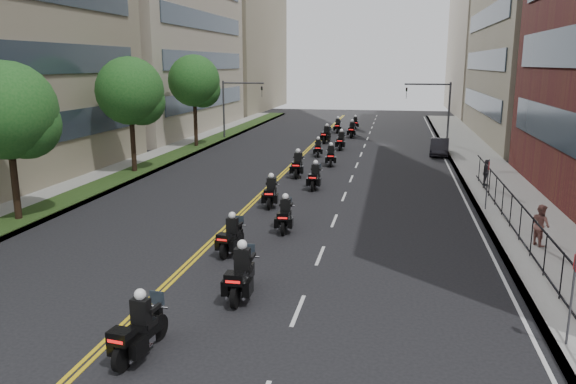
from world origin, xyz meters
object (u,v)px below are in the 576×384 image
(parked_sedan, at_px, (440,147))
(motorcycle_12, at_px, (338,126))
(motorcycle_0, at_px, (139,331))
(motorcycle_11, at_px, (352,130))
(motorcycle_3, at_px, (285,216))
(motorcycle_2, at_px, (231,237))
(motorcycle_7, at_px, (331,157))
(motorcycle_6, at_px, (298,166))
(motorcycle_13, at_px, (355,123))
(motorcycle_5, at_px, (315,178))
(motorcycle_9, at_px, (341,141))
(motorcycle_8, at_px, (318,149))
(motorcycle_10, at_px, (326,135))
(motorcycle_1, at_px, (241,275))
(pedestrian_b, at_px, (541,225))
(pedestrian_c, at_px, (486,173))
(motorcycle_4, at_px, (271,193))

(parked_sedan, bearing_deg, motorcycle_12, 130.50)
(motorcycle_0, distance_m, parked_sedan, 35.55)
(motorcycle_11, bearing_deg, parked_sedan, -50.08)
(motorcycle_3, bearing_deg, motorcycle_0, -101.77)
(motorcycle_2, bearing_deg, motorcycle_7, 91.48)
(motorcycle_6, bearing_deg, motorcycle_13, 83.51)
(motorcycle_3, relative_size, motorcycle_5, 0.98)
(motorcycle_0, bearing_deg, motorcycle_9, 95.09)
(motorcycle_5, bearing_deg, motorcycle_3, -89.48)
(motorcycle_7, relative_size, motorcycle_8, 1.07)
(motorcycle_13, bearing_deg, motorcycle_0, -99.01)
(motorcycle_10, bearing_deg, motorcycle_13, 89.61)
(motorcycle_8, relative_size, motorcycle_9, 0.88)
(motorcycle_5, distance_m, motorcycle_9, 15.72)
(motorcycle_10, bearing_deg, motorcycle_7, -73.50)
(motorcycle_6, height_order, motorcycle_7, motorcycle_6)
(motorcycle_5, height_order, motorcycle_8, motorcycle_5)
(motorcycle_6, xyz_separation_m, motorcycle_10, (-0.10, 16.14, -0.01))
(motorcycle_1, xyz_separation_m, pedestrian_b, (10.36, 6.87, 0.25))
(motorcycle_6, relative_size, motorcycle_9, 1.04)
(motorcycle_12, bearing_deg, pedestrian_c, -67.89)
(motorcycle_3, distance_m, parked_sedan, 24.25)
(motorcycle_1, xyz_separation_m, motorcycle_6, (-1.59, 19.44, -0.01))
(motorcycle_10, relative_size, pedestrian_c, 1.56)
(motorcycle_6, bearing_deg, motorcycle_10, 87.27)
(motorcycle_10, xyz_separation_m, pedestrian_b, (12.05, -28.71, 0.27))
(motorcycle_2, bearing_deg, motorcycle_3, 72.43)
(motorcycle_6, bearing_deg, parked_sedan, 44.92)
(motorcycle_6, xyz_separation_m, pedestrian_b, (11.95, -12.57, 0.26))
(motorcycle_5, bearing_deg, motorcycle_2, -96.27)
(motorcycle_3, xyz_separation_m, motorcycle_9, (0.09, 24.37, 0.04))
(motorcycle_4, bearing_deg, motorcycle_9, 79.44)
(motorcycle_0, relative_size, motorcycle_1, 0.94)
(motorcycle_2, relative_size, motorcycle_13, 1.06)
(motorcycle_5, distance_m, motorcycle_11, 23.99)
(motorcycle_0, relative_size, pedestrian_b, 1.43)
(motorcycle_1, relative_size, motorcycle_9, 1.05)
(motorcycle_3, xyz_separation_m, motorcycle_8, (-1.35, 20.47, -0.04))
(motorcycle_4, height_order, motorcycle_11, motorcycle_11)
(motorcycle_3, relative_size, motorcycle_8, 1.07)
(motorcycle_10, bearing_deg, motorcycle_1, -79.33)
(motorcycle_12, distance_m, motorcycle_13, 4.51)
(motorcycle_1, relative_size, motorcycle_12, 1.07)
(motorcycle_5, relative_size, motorcycle_10, 0.95)
(motorcycle_11, xyz_separation_m, pedestrian_b, (10.03, -33.14, 0.27))
(motorcycle_6, relative_size, motorcycle_11, 1.02)
(motorcycle_2, relative_size, motorcycle_4, 0.95)
(motorcycle_10, height_order, motorcycle_12, motorcycle_10)
(motorcycle_1, xyz_separation_m, pedestrian_c, (9.91, 18.08, 0.20))
(pedestrian_c, bearing_deg, motorcycle_7, 65.44)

